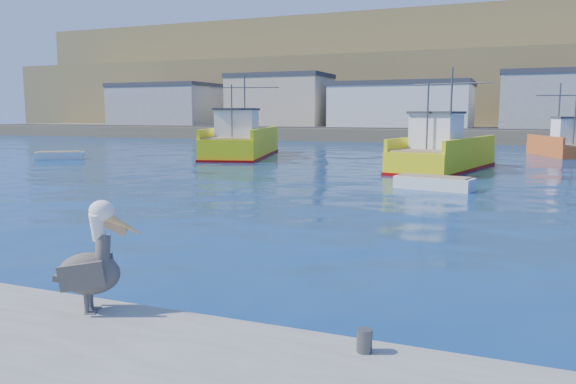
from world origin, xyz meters
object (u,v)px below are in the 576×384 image
Objects in this scene: trawler_yellow_b at (442,154)px; pelican at (92,264)px; boat_orange at (562,144)px; skiff_left at (60,156)px; skiff_mid at (434,184)px; trawler_yellow_a at (241,143)px.

pelican is at bearing -93.18° from trawler_yellow_b.
trawler_yellow_b is 6.43× the size of pelican.
boat_orange is 4.62× the size of pelican.
skiff_mid is at bearing -13.08° from skiff_left.
trawler_yellow_b reaches higher than skiff_mid.
trawler_yellow_a reaches higher than boat_orange.
pelican is (-1.63, -29.22, 0.23)m from trawler_yellow_b.
trawler_yellow_a reaches higher than trawler_yellow_b.
trawler_yellow_b reaches higher than skiff_left.
skiff_mid is 2.16× the size of pelican.
trawler_yellow_a reaches higher than pelican.
pelican is at bearing -101.78° from boat_orange.
trawler_yellow_b reaches higher than pelican.
trawler_yellow_a is 3.76× the size of skiff_left.
trawler_yellow_b is (16.59, -5.28, -0.12)m from trawler_yellow_a.
trawler_yellow_a is 3.61× the size of skiff_mid.
skiff_mid is at bearing -105.60° from boat_orange.
pelican reaches higher than skiff_mid.
trawler_yellow_b is at bearing 5.29° from skiff_left.
skiff_mid is 20.06m from pelican.
boat_orange is at bearing 78.22° from pelican.
trawler_yellow_b is 3.10× the size of skiff_left.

